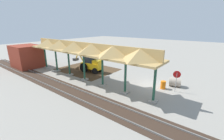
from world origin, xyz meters
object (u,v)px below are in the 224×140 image
stop_sign (177,77)px  brick_utility_building (27,56)px  backhoe (91,64)px  concrete_pipe (175,82)px  traffic_barrel (163,85)px

stop_sign → brick_utility_building: brick_utility_building is taller
backhoe → concrete_pipe: 12.08m
backhoe → concrete_pipe: backhoe is taller
concrete_pipe → traffic_barrel: (0.84, 1.57, -0.07)m
brick_utility_building → traffic_barrel: (-21.55, -5.15, -1.38)m
backhoe → brick_utility_building: bearing=24.3°
backhoe → brick_utility_building: size_ratio=1.10×
concrete_pipe → brick_utility_building: 23.41m
brick_utility_building → traffic_barrel: bearing=-166.6°
stop_sign → traffic_barrel: bearing=0.4°
concrete_pipe → brick_utility_building: bearing=16.7°
brick_utility_building → concrete_pipe: bearing=-163.3°
concrete_pipe → brick_utility_building: (22.39, 6.72, 1.31)m
backhoe → traffic_barrel: bearing=-177.9°
backhoe → concrete_pipe: bearing=-170.6°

